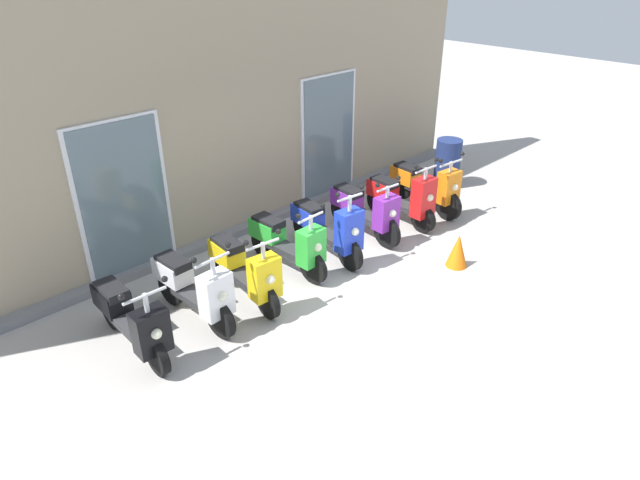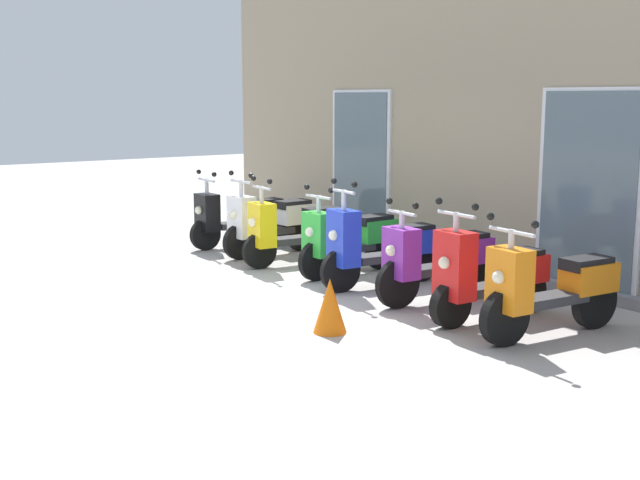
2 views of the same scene
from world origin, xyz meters
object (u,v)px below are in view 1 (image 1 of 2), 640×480
(scooter_yellow, at_px, (245,269))
(scooter_purple, at_px, (365,209))
(scooter_green, at_px, (287,241))
(scooter_red, at_px, (402,198))
(traffic_cone, at_px, (458,250))
(scooter_white, at_px, (194,288))
(scooter_black, at_px, (131,318))
(scooter_blue, at_px, (328,227))
(scooter_orange, at_px, (425,185))
(trash_bin, at_px, (448,163))

(scooter_yellow, distance_m, scooter_purple, 2.55)
(scooter_green, height_order, scooter_purple, scooter_green)
(scooter_red, xyz_separation_m, traffic_cone, (-0.58, -1.51, -0.20))
(scooter_green, relative_size, traffic_cone, 2.97)
(scooter_white, bearing_deg, scooter_yellow, -6.66)
(scooter_black, distance_m, scooter_yellow, 1.60)
(scooter_black, distance_m, scooter_blue, 3.24)
(scooter_white, height_order, scooter_blue, scooter_blue)
(scooter_orange, relative_size, traffic_cone, 3.19)
(scooter_white, bearing_deg, scooter_purple, 0.69)
(scooter_white, xyz_separation_m, scooter_red, (4.12, -0.07, -0.02))
(scooter_purple, xyz_separation_m, trash_bin, (2.79, 0.29, -0.00))
(trash_bin, bearing_deg, scooter_red, -168.17)
(scooter_yellow, bearing_deg, scooter_green, 11.66)
(scooter_white, height_order, scooter_green, scooter_white)
(scooter_purple, relative_size, trash_bin, 1.67)
(trash_bin, bearing_deg, scooter_white, -176.86)
(scooter_purple, height_order, trash_bin, scooter_purple)
(scooter_blue, bearing_deg, scooter_white, 179.90)
(scooter_black, xyz_separation_m, scooter_blue, (3.24, -0.02, 0.05))
(scooter_blue, distance_m, scooter_red, 1.74)
(scooter_purple, bearing_deg, scooter_black, -179.63)
(scooter_red, xyz_separation_m, scooter_orange, (0.72, 0.05, 0.00))
(scooter_red, height_order, trash_bin, scooter_red)
(scooter_yellow, distance_m, scooter_blue, 1.64)
(scooter_red, bearing_deg, scooter_orange, 4.17)
(scooter_black, xyz_separation_m, scooter_orange, (5.70, -0.03, 0.02))
(scooter_black, relative_size, scooter_purple, 1.02)
(scooter_green, xyz_separation_m, trash_bin, (4.41, 0.23, 0.00))
(scooter_red, bearing_deg, scooter_white, 178.96)
(scooter_white, xyz_separation_m, scooter_green, (1.66, 0.10, -0.01))
(scooter_green, bearing_deg, trash_bin, 2.97)
(scooter_purple, distance_m, scooter_red, 0.85)
(scooter_black, distance_m, scooter_green, 2.52)
(scooter_blue, height_order, scooter_purple, scooter_blue)
(scooter_black, bearing_deg, scooter_blue, -0.29)
(scooter_black, xyz_separation_m, scooter_green, (2.52, 0.09, 0.03))
(scooter_green, bearing_deg, scooter_yellow, -168.34)
(scooter_yellow, relative_size, scooter_red, 1.03)
(scooter_orange, xyz_separation_m, traffic_cone, (-1.31, -1.56, -0.20))
(scooter_black, bearing_deg, scooter_purple, 0.37)
(scooter_blue, xyz_separation_m, scooter_orange, (2.46, -0.02, -0.03))
(scooter_green, height_order, scooter_orange, scooter_orange)
(scooter_white, relative_size, scooter_yellow, 1.00)
(scooter_white, bearing_deg, scooter_red, -1.04)
(scooter_white, xyz_separation_m, scooter_purple, (3.28, 0.04, -0.00))
(scooter_green, bearing_deg, scooter_orange, -2.28)
(scooter_yellow, height_order, scooter_purple, scooter_yellow)
(scooter_green, relative_size, trash_bin, 1.63)
(scooter_yellow, bearing_deg, traffic_cone, -28.20)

